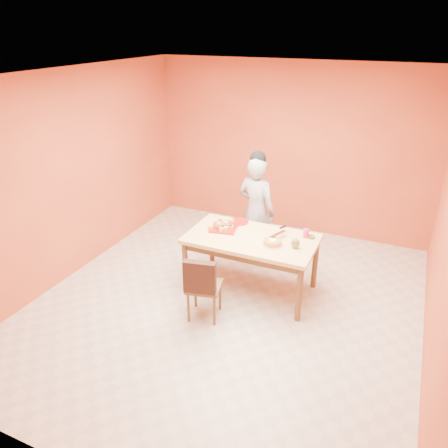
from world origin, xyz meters
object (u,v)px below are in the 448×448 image
at_px(pastry_platter, 224,228).
at_px(person, 256,211).
at_px(dining_chair, 203,285).
at_px(checker_tin, 311,237).
at_px(sponge_cake, 273,242).
at_px(magenta_glass, 306,233).
at_px(red_dinner_plate, 239,221).
at_px(egg_ornament, 295,243).
at_px(dining_table, 251,244).

bearing_deg(pastry_platter, person, 73.31).
height_order(dining_chair, checker_tin, dining_chair).
bearing_deg(sponge_cake, person, 121.70).
bearing_deg(dining_chair, magenta_glass, 36.99).
distance_m(red_dinner_plate, egg_ornament, 0.98).
relative_size(dining_table, egg_ornament, 12.05).
distance_m(person, red_dinner_plate, 0.40).
bearing_deg(checker_tin, egg_ornament, -107.63).
bearing_deg(magenta_glass, sponge_cake, -129.85).
height_order(pastry_platter, red_dinner_plate, pastry_platter).
relative_size(sponge_cake, checker_tin, 2.45).
height_order(red_dinner_plate, egg_ornament, egg_ornament).
relative_size(sponge_cake, egg_ornament, 1.67).
height_order(dining_table, sponge_cake, sponge_cake).
distance_m(egg_ornament, checker_tin, 0.36).
bearing_deg(dining_chair, person, 74.90).
height_order(dining_table, person, person).
distance_m(magenta_glass, checker_tin, 0.08).
bearing_deg(person, red_dinner_plate, 86.38).
bearing_deg(checker_tin, sponge_cake, -135.17).
height_order(red_dinner_plate, checker_tin, checker_tin).
bearing_deg(sponge_cake, magenta_glass, 50.15).
distance_m(dining_chair, sponge_cake, 0.97).
xyz_separation_m(red_dinner_plate, checker_tin, (1.00, -0.07, 0.01)).
height_order(pastry_platter, magenta_glass, magenta_glass).
bearing_deg(dining_chair, egg_ornament, 27.17).
height_order(dining_chair, egg_ornament, egg_ornament).
xyz_separation_m(dining_table, red_dinner_plate, (-0.32, 0.35, 0.10)).
distance_m(dining_table, dining_chair, 0.86).
height_order(dining_table, magenta_glass, magenta_glass).
bearing_deg(pastry_platter, dining_chair, -81.88).
distance_m(person, magenta_glass, 0.95).
distance_m(sponge_cake, magenta_glass, 0.48).
xyz_separation_m(sponge_cake, egg_ornament, (0.27, 0.03, 0.03)).
bearing_deg(dining_table, red_dinner_plate, 132.06).
bearing_deg(dining_table, egg_ornament, -6.45).
bearing_deg(person, dining_table, 117.31).
bearing_deg(egg_ornament, magenta_glass, 66.35).
height_order(magenta_glass, checker_tin, magenta_glass).
bearing_deg(person, magenta_glass, 161.82).
bearing_deg(checker_tin, pastry_platter, -169.55).
bearing_deg(dining_table, checker_tin, 22.20).
relative_size(person, red_dinner_plate, 6.05).
bearing_deg(egg_ornament, person, 117.65).
bearing_deg(pastry_platter, checker_tin, 10.45).
height_order(person, sponge_cake, person).
bearing_deg(checker_tin, dining_table, -157.80).
bearing_deg(person, egg_ornament, 145.53).
bearing_deg(magenta_glass, red_dinner_plate, 175.29).
height_order(pastry_platter, egg_ornament, egg_ornament).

